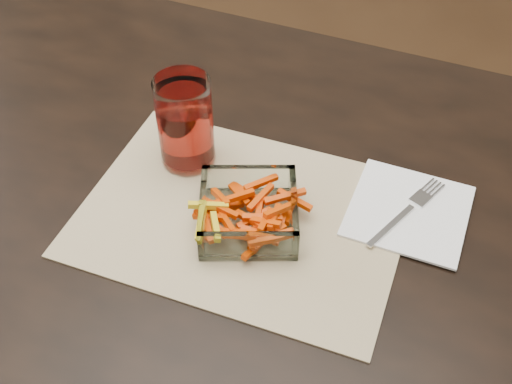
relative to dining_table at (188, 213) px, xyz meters
The scene contains 6 objects.
dining_table is the anchor object (origin of this frame).
placemat 0.15m from the dining_table, 20.54° to the right, with size 0.45×0.33×0.00m, color tan.
glass_bowl 0.18m from the dining_table, 23.34° to the right, with size 0.17×0.17×0.05m.
tumbler 0.16m from the dining_table, 101.18° to the left, with size 0.08×0.08×0.15m.
napkin 0.35m from the dining_table, ahead, with size 0.16×0.16×0.00m, color white.
fork 0.35m from the dining_table, ahead, with size 0.08×0.16×0.00m.
Camera 1 is at (0.37, -0.60, 1.43)m, focal length 45.00 mm.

